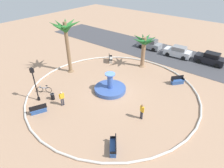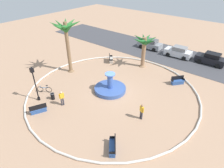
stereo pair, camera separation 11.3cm
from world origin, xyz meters
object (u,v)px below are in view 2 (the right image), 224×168
person_cyclist_helmet (62,98)px  bench_north (38,109)px  bench_west (113,147)px  trash_bin (53,96)px  fountain (110,88)px  bench_southeast (178,81)px  lamppost (35,81)px  parked_car_second (178,52)px  parked_car_third (211,59)px  palm_tree_by_curb (66,33)px  parked_car_leftmost (150,44)px  palm_tree_near_fountain (144,45)px  person_cyclist_photo (142,111)px  bench_east (111,60)px  bicycle_red_frame (45,89)px

person_cyclist_helmet → bench_north: bearing=-112.4°
bench_west → trash_bin: 9.26m
fountain → bench_southeast: fountain is taller
lamppost → parked_car_second: bearing=71.3°
bench_north → parked_car_third: size_ratio=0.41×
palm_tree_by_curb → parked_car_leftmost: (4.10, 14.02, -4.48)m
person_cyclist_helmet → parked_car_third: person_cyclist_helmet is taller
palm_tree_by_curb → parked_car_third: size_ratio=1.71×
palm_tree_near_fountain → bench_north: size_ratio=2.68×
fountain → person_cyclist_photo: 5.55m
trash_bin → person_cyclist_photo: (8.95, 3.36, 0.53)m
bench_north → lamppost: size_ratio=0.42×
bench_north → parked_car_second: size_ratio=0.41×
bench_east → parked_car_third: bearing=36.6°
person_cyclist_photo → parked_car_leftmost: size_ratio=0.41×
parked_car_leftmost → bench_north: bearing=-89.8°
trash_bin → parked_car_second: 19.99m
trash_bin → fountain: bearing=54.1°
person_cyclist_photo → palm_tree_near_fountain: bearing=121.1°
person_cyclist_helmet → palm_tree_near_fountain: bearing=82.7°
palm_tree_near_fountain → trash_bin: palm_tree_near_fountain is taller
palm_tree_near_fountain → parked_car_second: palm_tree_near_fountain is taller
fountain → parked_car_third: size_ratio=0.89×
palm_tree_by_curb → lamppost: size_ratio=1.74×
bench_west → bench_north: bearing=-172.8°
bench_east → person_cyclist_helmet: person_cyclist_helmet is taller
bench_west → parked_car_third: parked_car_third is taller
bench_southeast → person_cyclist_photo: (-0.10, -8.05, 0.57)m
parked_car_leftmost → bench_southeast: bearing=-43.6°
lamppost → trash_bin: bearing=44.3°
fountain → lamppost: bearing=-127.8°
person_cyclist_helmet → person_cyclist_photo: (7.30, 3.34, -0.02)m
fountain → parked_car_leftmost: (-3.05, 14.28, 0.46)m
bench_north → parked_car_second: bearing=76.7°
fountain → trash_bin: (-3.72, -5.13, 0.07)m
person_cyclist_helmet → person_cyclist_photo: 8.03m
bench_west → parked_car_third: 20.87m
trash_bin → person_cyclist_helmet: 1.74m
bench_north → person_cyclist_helmet: (0.91, 2.21, 0.59)m
parked_car_leftmost → lamppost: bearing=-94.8°
bicycle_red_frame → person_cyclist_helmet: size_ratio=0.87×
bench_north → bicycle_red_frame: bench_north is taller
lamppost → bench_north: bearing=-32.9°
bench_southeast → parked_car_third: size_ratio=0.39×
bench_north → bench_east: bearing=98.1°
palm_tree_by_curb → bench_north: (4.17, -7.57, -4.92)m
bench_west → palm_tree_near_fountain: bearing=113.1°
palm_tree_near_fountain → parked_car_leftmost: 7.52m
palm_tree_near_fountain → trash_bin: bearing=-104.4°
parked_car_leftmost → parked_car_third: size_ratio=1.01×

